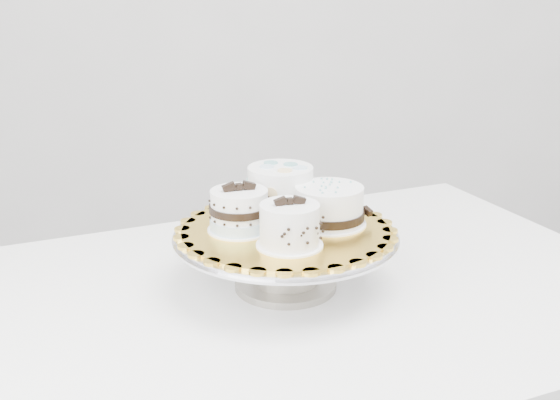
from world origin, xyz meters
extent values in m
cube|color=white|center=(-0.06, 0.25, 0.73)|extent=(1.33, 1.02, 0.04)
cube|color=white|center=(0.40, 0.71, 0.36)|extent=(0.06, 0.06, 0.71)
cylinder|color=gray|center=(-0.07, 0.27, 0.76)|extent=(0.17, 0.17, 0.01)
cylinder|color=gray|center=(-0.07, 0.27, 0.79)|extent=(0.11, 0.11, 0.09)
cylinder|color=silver|center=(-0.07, 0.27, 0.84)|extent=(0.36, 0.36, 0.01)
cylinder|color=silver|center=(-0.07, 0.27, 0.84)|extent=(0.37, 0.37, 0.00)
cylinder|color=gold|center=(-0.07, 0.27, 0.85)|extent=(0.41, 0.41, 0.00)
cylinder|color=white|center=(-0.08, 0.19, 0.86)|extent=(0.10, 0.10, 0.00)
cylinder|color=white|center=(-0.08, 0.19, 0.89)|extent=(0.10, 0.10, 0.06)
cylinder|color=white|center=(-0.15, 0.28, 0.86)|extent=(0.10, 0.10, 0.00)
cylinder|color=white|center=(-0.15, 0.28, 0.89)|extent=(0.10, 0.10, 0.06)
cylinder|color=silver|center=(-0.15, 0.28, 0.87)|extent=(0.10, 0.10, 0.02)
cylinder|color=black|center=(-0.15, 0.28, 0.89)|extent=(0.10, 0.10, 0.01)
cylinder|color=white|center=(-0.06, 0.35, 0.86)|extent=(0.12, 0.12, 0.00)
cylinder|color=white|center=(-0.06, 0.35, 0.90)|extent=(0.12, 0.12, 0.08)
cylinder|color=white|center=(0.00, 0.27, 0.86)|extent=(0.12, 0.12, 0.00)
cylinder|color=white|center=(0.00, 0.27, 0.89)|extent=(0.15, 0.15, 0.06)
cylinder|color=black|center=(0.00, 0.27, 0.87)|extent=(0.12, 0.12, 0.01)
camera|label=1|loc=(-0.30, -0.78, 1.26)|focal=45.00mm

